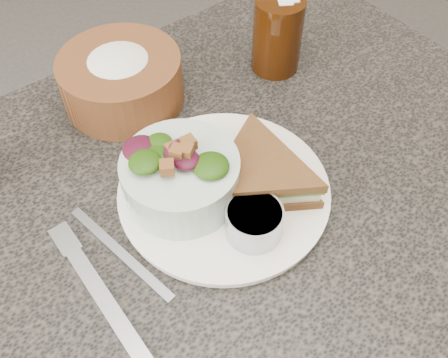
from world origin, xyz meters
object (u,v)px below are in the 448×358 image
Objects in this scene: bread_basket at (120,73)px; dining_table at (213,321)px; sandwich at (259,174)px; dressing_ramekin at (254,222)px; salad_bowl at (180,172)px; cola_glass at (278,31)px; dinner_plate at (224,191)px.

dining_table is at bearing -93.96° from bread_basket.
sandwich reaches higher than dressing_ramekin.
salad_bowl is (-0.02, 0.03, 0.43)m from dining_table.
salad_bowl is 0.29m from cola_glass.
cola_glass is (0.26, 0.13, 0.01)m from salad_bowl.
dining_table is at bearing 178.83° from dinner_plate.
salad_bowl is at bearing 108.99° from dressing_ramekin.
salad_bowl is (-0.05, 0.03, 0.05)m from dinner_plate.
dinner_plate is at bearing -29.74° from salad_bowl.
cola_glass is (0.23, 0.23, 0.03)m from dressing_ramekin.
bread_basket is at bearing 89.49° from dressing_ramekin.
sandwich is at bearing 45.41° from dressing_ramekin.
salad_bowl reaches higher than sandwich.
dressing_ramekin is at bearing -90.51° from bread_basket.
dressing_ramekin is (0.03, -0.10, -0.02)m from salad_bowl.
dinner_plate is at bearing -87.74° from bread_basket.
cola_glass is at bearing 32.04° from dining_table.
cola_glass reaches higher than dining_table.
bread_basket is 1.36× the size of cola_glass.
dinner_plate is 1.86× the size of salad_bowl.
dinner_plate is 0.07m from salad_bowl.
bread_basket is (0.00, 0.30, 0.02)m from dressing_ramekin.
dressing_ramekin is 0.30m from bread_basket.
dressing_ramekin is 0.52× the size of cola_glass.
dining_table is 14.89× the size of dressing_ramekin.
dressing_ramekin is (-0.05, -0.05, -0.00)m from sandwich.
dining_table is at bearing 100.35° from dressing_ramekin.
salad_bowl is 2.12× the size of dressing_ramekin.
dining_table is at bearing -168.70° from sandwich.
dining_table is 5.82× the size of sandwich.
dressing_ramekin is at bearing -71.01° from salad_bowl.
bread_basket is at bearing 161.28° from cola_glass.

